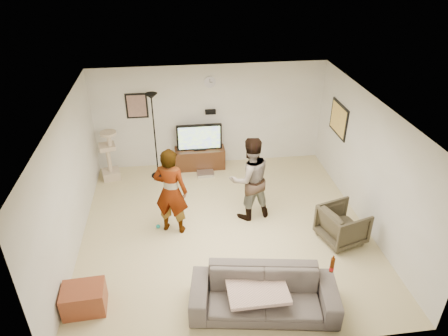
{
  "coord_description": "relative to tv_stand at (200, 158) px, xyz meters",
  "views": [
    {
      "loc": [
        -0.86,
        -6.33,
        5.04
      ],
      "look_at": [
        -0.0,
        0.2,
        1.26
      ],
      "focal_mm": 32.76,
      "sensor_mm": 36.0,
      "label": 1
    }
  ],
  "objects": [
    {
      "name": "floor",
      "position": [
        0.3,
        -2.5,
        -0.26
      ],
      "size": [
        5.5,
        5.5,
        0.02
      ],
      "primitive_type": "cube",
      "color": "#C2B28B",
      "rests_on": "ground"
    },
    {
      "name": "ceiling",
      "position": [
        0.3,
        -2.5,
        2.26
      ],
      "size": [
        5.5,
        5.5,
        0.02
      ],
      "primitive_type": "cube",
      "color": "white",
      "rests_on": "wall_back"
    },
    {
      "name": "wall_back",
      "position": [
        0.3,
        0.25,
        1.0
      ],
      "size": [
        5.5,
        0.04,
        2.5
      ],
      "primitive_type": "cube",
      "color": "beige",
      "rests_on": "floor"
    },
    {
      "name": "wall_front",
      "position": [
        0.3,
        -5.25,
        1.0
      ],
      "size": [
        5.5,
        0.04,
        2.5
      ],
      "primitive_type": "cube",
      "color": "beige",
      "rests_on": "floor"
    },
    {
      "name": "wall_left",
      "position": [
        -2.45,
        -2.5,
        1.0
      ],
      "size": [
        0.04,
        5.5,
        2.5
      ],
      "primitive_type": "cube",
      "color": "beige",
      "rests_on": "floor"
    },
    {
      "name": "wall_right",
      "position": [
        3.05,
        -2.5,
        1.0
      ],
      "size": [
        0.04,
        5.5,
        2.5
      ],
      "primitive_type": "cube",
      "color": "beige",
      "rests_on": "floor"
    },
    {
      "name": "wall_clock",
      "position": [
        0.3,
        0.22,
        1.85
      ],
      "size": [
        0.26,
        0.04,
        0.26
      ],
      "primitive_type": "cylinder",
      "rotation": [
        1.57,
        0.0,
        0.0
      ],
      "color": "white",
      "rests_on": "wall_back"
    },
    {
      "name": "wall_speaker",
      "position": [
        0.3,
        0.19,
        1.13
      ],
      "size": [
        0.25,
        0.1,
        0.1
      ],
      "primitive_type": "cube",
      "color": "black",
      "rests_on": "wall_back"
    },
    {
      "name": "picture_back",
      "position": [
        -1.4,
        0.23,
        1.35
      ],
      "size": [
        0.42,
        0.03,
        0.52
      ],
      "primitive_type": "cube",
      "color": "#7F5F58",
      "rests_on": "wall_back"
    },
    {
      "name": "picture_right",
      "position": [
        3.03,
        -0.9,
        1.25
      ],
      "size": [
        0.03,
        0.78,
        0.62
      ],
      "primitive_type": "cube",
      "color": "#E8B554",
      "rests_on": "wall_right"
    },
    {
      "name": "tv_stand",
      "position": [
        0.0,
        0.0,
        0.0
      ],
      "size": [
        1.21,
        0.45,
        0.5
      ],
      "primitive_type": "cube",
      "color": "#381F10",
      "rests_on": "floor"
    },
    {
      "name": "console_box",
      "position": [
        0.09,
        -0.4,
        -0.22
      ],
      "size": [
        0.4,
        0.3,
        0.07
      ],
      "primitive_type": "cube",
      "color": "silver",
      "rests_on": "floor"
    },
    {
      "name": "tv",
      "position": [
        0.0,
        0.0,
        0.57
      ],
      "size": [
        1.08,
        0.08,
        0.64
      ],
      "primitive_type": "cube",
      "color": "black",
      "rests_on": "tv_stand"
    },
    {
      "name": "tv_screen",
      "position": [
        0.0,
        -0.04,
        0.57
      ],
      "size": [
        0.99,
        0.01,
        0.56
      ],
      "primitive_type": "cube",
      "color": "#A8DE34",
      "rests_on": "tv"
    },
    {
      "name": "floor_lamp",
      "position": [
        -1.03,
        -0.29,
        0.78
      ],
      "size": [
        0.32,
        0.32,
        2.06
      ],
      "primitive_type": "cylinder",
      "color": "black",
      "rests_on": "floor"
    },
    {
      "name": "cat_tree",
      "position": [
        -2.13,
        -0.25,
        0.36
      ],
      "size": [
        0.47,
        0.47,
        1.22
      ],
      "primitive_type": "cube",
      "rotation": [
        0.0,
        0.0,
        0.24
      ],
      "color": "#B8A68C",
      "rests_on": "floor"
    },
    {
      "name": "person_left",
      "position": [
        -0.71,
        -2.4,
        0.63
      ],
      "size": [
        0.75,
        0.61,
        1.77
      ],
      "primitive_type": "imported",
      "rotation": [
        0.0,
        0.0,
        2.81
      ],
      "color": "gray",
      "rests_on": "floor"
    },
    {
      "name": "person_right",
      "position": [
        0.83,
        -2.13,
        0.62
      ],
      "size": [
        0.98,
        0.84,
        1.75
      ],
      "primitive_type": "imported",
      "rotation": [
        0.0,
        0.0,
        3.37
      ],
      "color": "navy",
      "rests_on": "floor"
    },
    {
      "name": "sofa",
      "position": [
        0.61,
        -4.54,
        0.07
      ],
      "size": [
        2.32,
        1.2,
        0.65
      ],
      "primitive_type": "imported",
      "rotation": [
        0.0,
        0.0,
        -0.16
      ],
      "color": "#534B49",
      "rests_on": "floor"
    },
    {
      "name": "throw_blanket",
      "position": [
        0.5,
        -4.54,
        0.18
      ],
      "size": [
        0.91,
        0.71,
        0.06
      ],
      "primitive_type": "cube",
      "rotation": [
        0.0,
        0.0,
        0.01
      ],
      "color": "beige",
      "rests_on": "sofa"
    },
    {
      "name": "beer_bottle",
      "position": [
        1.63,
        -4.54,
        0.52
      ],
      "size": [
        0.06,
        0.06,
        0.25
      ],
      "primitive_type": "cylinder",
      "color": "#4F1F05",
      "rests_on": "sofa"
    },
    {
      "name": "armchair",
      "position": [
        2.41,
        -3.11,
        0.1
      ],
      "size": [
        0.94,
        0.93,
        0.7
      ],
      "primitive_type": "imported",
      "rotation": [
        0.0,
        0.0,
        1.86
      ],
      "color": "#3A3425",
      "rests_on": "floor"
    },
    {
      "name": "side_table",
      "position": [
        -2.1,
        -4.19,
        -0.04
      ],
      "size": [
        0.66,
        0.51,
        0.42
      ],
      "primitive_type": "cube",
      "rotation": [
        0.0,
        0.0,
        0.05
      ],
      "color": "brown",
      "rests_on": "floor"
    },
    {
      "name": "toy_ball",
      "position": [
        -1.02,
        -2.32,
        -0.21
      ],
      "size": [
        0.08,
        0.08,
        0.08
      ],
      "primitive_type": "sphere",
      "color": "teal",
      "rests_on": "floor"
    }
  ]
}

